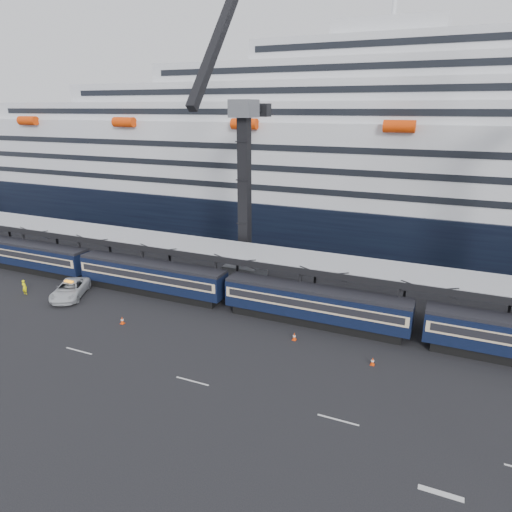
# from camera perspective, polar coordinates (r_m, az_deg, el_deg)

# --- Properties ---
(ground) EXTENTS (260.00, 260.00, 0.00)m
(ground) POSITION_cam_1_polar(r_m,az_deg,el_deg) (37.84, 14.80, -16.54)
(ground) COLOR black
(ground) RESTS_ON ground
(lane_markings) EXTENTS (111.00, 4.27, 0.02)m
(lane_markings) POSITION_cam_1_polar(r_m,az_deg,el_deg) (33.78, 28.10, -23.12)
(lane_markings) COLOR beige
(lane_markings) RESTS_ON ground
(train) EXTENTS (133.05, 3.00, 4.05)m
(train) POSITION_cam_1_polar(r_m,az_deg,el_deg) (46.07, 11.38, -6.55)
(train) COLOR black
(train) RESTS_ON ground
(canopy) EXTENTS (130.00, 6.25, 5.53)m
(canopy) POSITION_cam_1_polar(r_m,az_deg,el_deg) (48.03, 18.08, -2.15)
(canopy) COLOR #97999E
(canopy) RESTS_ON ground
(cruise_ship) EXTENTS (214.09, 28.84, 34.00)m
(cruise_ship) POSITION_cam_1_polar(r_m,az_deg,el_deg) (77.82, 20.47, 10.49)
(cruise_ship) COLOR black
(cruise_ship) RESTS_ON ground
(crane_dark_near) EXTENTS (4.50, 17.75, 35.08)m
(crane_dark_near) POSITION_cam_1_polar(r_m,az_deg,el_deg) (55.84, -1.63, 8.60)
(crane_dark_near) COLOR #45474C
(crane_dark_near) RESTS_ON ground
(pickup_truck) EXTENTS (5.68, 7.33, 1.85)m
(pickup_truck) POSITION_cam_1_polar(r_m,az_deg,el_deg) (57.53, -22.23, -3.89)
(pickup_truck) COLOR #BABEC2
(pickup_truck) RESTS_ON ground
(worker) EXTENTS (0.66, 0.45, 1.79)m
(worker) POSITION_cam_1_polar(r_m,az_deg,el_deg) (60.58, -26.98, -3.49)
(worker) COLOR #FFF50D
(worker) RESTS_ON ground
(traffic_cone_b) EXTENTS (0.40, 0.40, 0.80)m
(traffic_cone_b) POSITION_cam_1_polar(r_m,az_deg,el_deg) (49.07, -16.39, -7.70)
(traffic_cone_b) COLOR #F13D07
(traffic_cone_b) RESTS_ON ground
(traffic_cone_c) EXTENTS (0.39, 0.39, 0.78)m
(traffic_cone_c) POSITION_cam_1_polar(r_m,az_deg,el_deg) (44.20, 4.81, -9.97)
(traffic_cone_c) COLOR #F13D07
(traffic_cone_c) RESTS_ON ground
(traffic_cone_d) EXTENTS (0.37, 0.37, 0.73)m
(traffic_cone_d) POSITION_cam_1_polar(r_m,az_deg,el_deg) (41.44, 14.37, -12.62)
(traffic_cone_d) COLOR #F13D07
(traffic_cone_d) RESTS_ON ground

